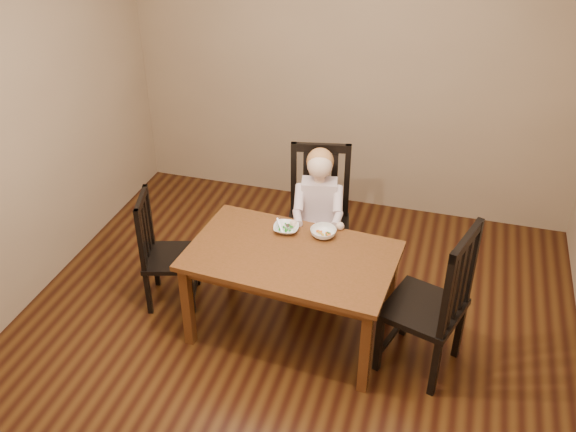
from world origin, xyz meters
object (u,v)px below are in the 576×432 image
(chair_child, at_px, (318,219))
(bowl_veg, at_px, (323,233))
(dining_table, at_px, (291,263))
(chair_right, at_px, (433,304))
(chair_left, at_px, (164,252))
(toddler, at_px, (319,205))
(bowl_peas, at_px, (286,228))

(chair_child, bearing_deg, bowl_veg, 96.00)
(dining_table, xyz_separation_m, chair_child, (0.01, 0.72, -0.08))
(dining_table, height_order, bowl_veg, bowl_veg)
(dining_table, relative_size, chair_right, 1.29)
(chair_left, xyz_separation_m, toddler, (1.03, 0.57, 0.25))
(chair_child, xyz_separation_m, chair_right, (0.95, -0.79, 0.01))
(toddler, bearing_deg, chair_left, 17.73)
(toddler, xyz_separation_m, bowl_peas, (-0.13, -0.42, 0.03))
(dining_table, height_order, chair_right, chair_right)
(chair_left, height_order, bowl_veg, chair_left)
(chair_left, bearing_deg, chair_right, 68.41)
(chair_right, height_order, bowl_veg, chair_right)
(toddler, height_order, bowl_peas, toddler)
(chair_left, height_order, bowl_peas, chair_left)
(bowl_peas, bearing_deg, chair_right, -16.71)
(dining_table, bearing_deg, bowl_veg, 59.66)
(chair_child, xyz_separation_m, bowl_peas, (-0.12, -0.47, 0.19))
(chair_right, bearing_deg, bowl_peas, 90.66)
(dining_table, xyz_separation_m, bowl_veg, (0.15, 0.26, 0.11))
(bowl_veg, bearing_deg, dining_table, -120.34)
(dining_table, distance_m, chair_left, 1.02)
(toddler, relative_size, bowl_peas, 3.40)
(chair_left, xyz_separation_m, bowl_peas, (0.89, 0.16, 0.28))
(dining_table, distance_m, bowl_peas, 0.29)
(chair_left, bearing_deg, toddler, 102.33)
(chair_left, height_order, chair_right, chair_right)
(chair_child, relative_size, bowl_peas, 6.20)
(dining_table, bearing_deg, bowl_peas, 113.52)
(chair_right, distance_m, toddler, 1.20)
(chair_left, relative_size, chair_right, 0.81)
(bowl_veg, bearing_deg, bowl_peas, -177.46)
(toddler, bearing_deg, bowl_veg, 96.78)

